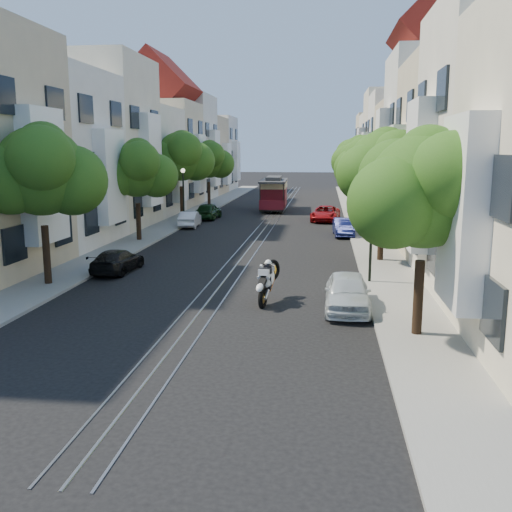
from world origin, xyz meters
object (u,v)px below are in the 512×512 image
(tree_w_d, at_px, (209,161))
(parked_car_w_mid, at_px, (190,219))
(parked_car_w_far, at_px, (208,211))
(lamp_east, at_px, (372,218))
(tree_e_d, at_px, (359,159))
(parked_car_e_near, at_px, (347,292))
(lamp_west, at_px, (183,188))
(sportbike_rider, at_px, (267,279))
(tree_w_b, at_px, (137,171))
(parked_car_w_near, at_px, (117,261))
(tree_e_a, at_px, (426,194))
(cable_car, at_px, (274,192))
(tree_w_c, at_px, (181,157))
(tree_w_a, at_px, (42,173))
(tree_e_c, at_px, (369,165))
(tree_e_b, at_px, (385,169))
(parked_car_e_mid, at_px, (343,227))
(parked_car_e_far, at_px, (325,214))

(tree_w_d, relative_size, parked_car_w_mid, 1.82)
(parked_car_w_far, bearing_deg, lamp_east, 120.23)
(tree_e_d, distance_m, parked_car_e_near, 31.58)
(parked_car_e_near, bearing_deg, lamp_west, 118.13)
(sportbike_rider, height_order, parked_car_w_far, sportbike_rider)
(tree_w_b, distance_m, parked_car_w_near, 9.94)
(tree_w_b, height_order, parked_car_w_mid, tree_w_b)
(tree_e_a, distance_m, parked_car_w_mid, 27.49)
(cable_car, xyz_separation_m, parked_car_w_near, (-4.81, -28.65, -1.18))
(lamp_west, distance_m, parked_car_w_mid, 2.58)
(tree_w_c, bearing_deg, tree_w_b, -90.00)
(tree_w_a, relative_size, cable_car, 0.88)
(tree_e_d, xyz_separation_m, parked_car_w_near, (-12.54, -25.97, -4.32))
(tree_e_c, relative_size, tree_w_d, 1.00)
(parked_car_w_far, bearing_deg, tree_e_c, 156.89)
(sportbike_rider, bearing_deg, tree_w_d, 112.86)
(tree_e_b, distance_m, lamp_east, 5.41)
(cable_car, distance_m, parked_car_w_far, 9.09)
(parked_car_w_near, bearing_deg, parked_car_e_mid, -127.42)
(tree_e_b, height_order, tree_w_d, tree_e_b)
(parked_car_w_near, distance_m, parked_car_w_mid, 15.97)
(parked_car_w_far, bearing_deg, lamp_west, 77.37)
(cable_car, bearing_deg, parked_car_e_far, -60.27)
(tree_e_c, bearing_deg, tree_e_a, -90.00)
(tree_w_b, xyz_separation_m, tree_w_c, (0.00, 11.00, 0.67))
(tree_w_d, height_order, parked_car_w_mid, tree_w_d)
(tree_w_a, distance_m, tree_w_d, 34.00)
(tree_w_a, xyz_separation_m, cable_car, (6.68, 31.68, -3.01))
(sportbike_rider, relative_size, parked_car_w_mid, 0.65)
(tree_e_b, bearing_deg, tree_w_b, 160.85)
(tree_e_c, distance_m, tree_w_c, 15.25)
(tree_e_c, relative_size, parked_car_w_mid, 1.82)
(tree_e_b, height_order, cable_car, tree_e_b)
(tree_e_b, bearing_deg, tree_w_a, -154.08)
(sportbike_rider, height_order, parked_car_w_mid, sportbike_rider)
(tree_w_d, relative_size, cable_car, 0.85)
(tree_w_b, bearing_deg, tree_e_b, -19.15)
(lamp_east, xyz_separation_m, cable_car, (-6.76, 29.65, -1.12))
(parked_car_e_near, bearing_deg, parked_car_w_far, 112.47)
(parked_car_w_near, bearing_deg, tree_w_d, -83.63)
(tree_w_b, bearing_deg, parked_car_w_mid, 77.59)
(lamp_west, height_order, parked_car_e_mid, lamp_west)
(tree_e_c, relative_size, parked_car_e_mid, 1.83)
(lamp_east, bearing_deg, lamp_west, 124.99)
(tree_e_d, height_order, tree_w_b, tree_e_d)
(tree_w_a, distance_m, parked_car_e_mid, 20.74)
(tree_w_b, bearing_deg, sportbike_rider, -55.35)
(cable_car, relative_size, parked_car_e_near, 1.94)
(cable_car, bearing_deg, parked_car_w_mid, -113.76)
(tree_w_b, bearing_deg, lamp_west, 84.03)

